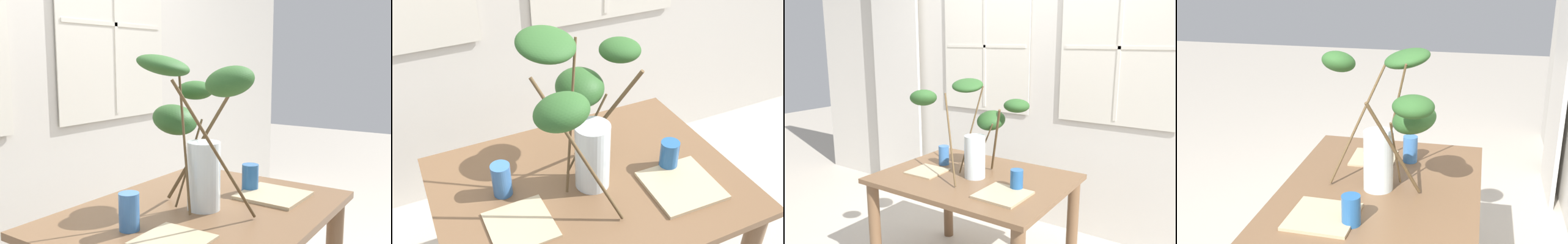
{
  "view_description": "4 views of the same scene",
  "coord_description": "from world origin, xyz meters",
  "views": [
    {
      "loc": [
        -1.43,
        -0.95,
        1.35
      ],
      "look_at": [
        -0.05,
        -0.01,
        1.11
      ],
      "focal_mm": 40.58,
      "sensor_mm": 36.0,
      "label": 1
    },
    {
      "loc": [
        -0.58,
        -1.21,
        1.94
      ],
      "look_at": [
        0.01,
        0.04,
        1.01
      ],
      "focal_mm": 41.24,
      "sensor_mm": 36.0,
      "label": 2
    },
    {
      "loc": [
        1.37,
        -1.98,
        1.61
      ],
      "look_at": [
        0.09,
        -0.06,
        1.13
      ],
      "focal_mm": 35.89,
      "sensor_mm": 36.0,
      "label": 3
    },
    {
      "loc": [
        2.01,
        0.41,
        1.77
      ],
      "look_at": [
        -0.02,
        -0.04,
        1.05
      ],
      "focal_mm": 45.97,
      "sensor_mm": 36.0,
      "label": 4
    }
  ],
  "objects": [
    {
      "name": "drinking_glass_blue_left",
      "position": [
        -0.32,
        0.09,
        0.81
      ],
      "size": [
        0.07,
        0.07,
        0.14
      ],
      "primitive_type": "cylinder",
      "color": "#386BAD",
      "rests_on": "dining_table"
    },
    {
      "name": "dining_table",
      "position": [
        0.0,
        0.0,
        0.6
      ],
      "size": [
        1.19,
        0.89,
        0.74
      ],
      "color": "brown",
      "rests_on": "ground"
    },
    {
      "name": "plate_square_right",
      "position": [
        0.32,
        -0.17,
        0.75
      ],
      "size": [
        0.28,
        0.28,
        0.01
      ],
      "primitive_type": "cube",
      "rotation": [
        0.0,
        0.0,
        -0.03
      ],
      "color": "tan",
      "rests_on": "dining_table"
    },
    {
      "name": "plate_square_left",
      "position": [
        -0.32,
        -0.1,
        0.75
      ],
      "size": [
        0.23,
        0.23,
        0.01
      ],
      "primitive_type": "cube",
      "rotation": [
        0.0,
        0.0,
        0.02
      ],
      "color": "tan",
      "rests_on": "dining_table"
    },
    {
      "name": "drinking_glass_blue_right",
      "position": [
        0.34,
        -0.05,
        0.8
      ],
      "size": [
        0.08,
        0.08,
        0.12
      ],
      "primitive_type": "cylinder",
      "color": "#235693",
      "rests_on": "dining_table"
    },
    {
      "name": "vase_with_branches",
      "position": [
        -0.01,
        0.03,
        1.09
      ],
      "size": [
        0.65,
        0.65,
        0.64
      ],
      "color": "silver",
      "rests_on": "dining_table"
    }
  ]
}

